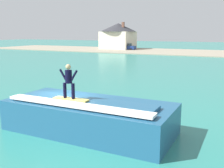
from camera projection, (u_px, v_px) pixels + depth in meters
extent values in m
plane|color=#2A7E72|center=(66.00, 123.00, 14.29)|extent=(260.00, 260.00, 0.00)
cube|color=#205579|center=(89.00, 117.00, 12.96)|extent=(8.11, 3.51, 1.48)
cube|color=#205579|center=(84.00, 102.00, 12.42)|extent=(6.89, 1.58, 0.16)
cube|color=white|center=(75.00, 105.00, 11.79)|extent=(7.30, 0.63, 0.12)
cube|color=#EAD159|center=(71.00, 99.00, 12.48)|extent=(1.77, 0.48, 0.06)
cube|color=black|center=(71.00, 98.00, 12.48)|extent=(1.62, 0.10, 0.01)
cylinder|color=black|center=(65.00, 90.00, 12.53)|extent=(0.16, 0.16, 0.73)
cylinder|color=black|center=(73.00, 91.00, 12.33)|extent=(0.16, 0.16, 0.73)
cylinder|color=black|center=(69.00, 77.00, 12.30)|extent=(0.32, 0.32, 0.61)
sphere|color=tan|center=(68.00, 67.00, 12.22)|extent=(0.24, 0.24, 0.24)
cylinder|color=black|center=(63.00, 75.00, 12.43)|extent=(0.39, 0.10, 0.51)
cylinder|color=black|center=(74.00, 75.00, 12.15)|extent=(0.39, 0.10, 0.51)
cube|color=gray|center=(205.00, 53.00, 61.76)|extent=(120.00, 20.25, 0.19)
cube|color=navy|center=(128.00, 47.00, 71.41)|extent=(4.25, 1.79, 0.90)
cube|color=#262D38|center=(127.00, 45.00, 71.40)|extent=(2.34, 1.61, 0.64)
cylinder|color=black|center=(134.00, 49.00, 71.72)|extent=(0.64, 0.22, 0.64)
cylinder|color=black|center=(131.00, 49.00, 70.06)|extent=(0.64, 0.22, 0.64)
cylinder|color=black|center=(124.00, 49.00, 72.93)|extent=(0.64, 0.22, 0.64)
cylinder|color=black|center=(121.00, 49.00, 71.26)|extent=(0.64, 0.22, 0.64)
cube|color=beige|center=(118.00, 41.00, 74.80)|extent=(8.09, 8.14, 4.95)
cone|color=#2D2D33|center=(118.00, 27.00, 74.12)|extent=(10.10, 10.10, 2.28)
cube|color=brown|center=(123.00, 25.00, 72.06)|extent=(0.60, 0.60, 1.80)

